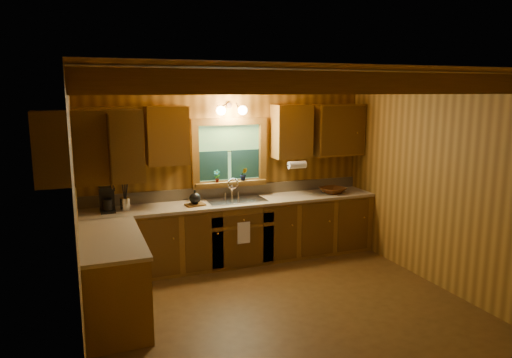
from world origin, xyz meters
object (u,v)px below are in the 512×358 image
at_px(sink, 236,203).
at_px(coffee_maker, 107,199).
at_px(cutting_board, 195,205).
at_px(wicker_basket, 333,190).

distance_m(sink, coffee_maker, 1.75).
xyz_separation_m(cutting_board, wicker_basket, (2.13, 0.00, 0.03)).
distance_m(cutting_board, wicker_basket, 2.13).
bearing_deg(wicker_basket, cutting_board, -179.90).
bearing_deg(wicker_basket, coffee_maker, 178.50).
relative_size(sink, cutting_board, 3.25).
relative_size(coffee_maker, cutting_board, 1.32).
xyz_separation_m(coffee_maker, wicker_basket, (3.26, -0.09, -0.12)).
bearing_deg(cutting_board, wicker_basket, -10.31).
height_order(coffee_maker, wicker_basket, coffee_maker).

